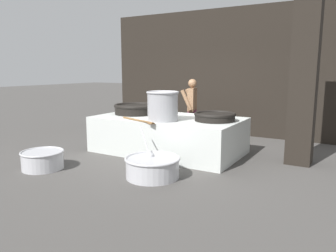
% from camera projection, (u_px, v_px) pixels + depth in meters
% --- Properties ---
extents(ground_plane, '(60.00, 60.00, 0.00)m').
position_uv_depth(ground_plane, '(168.00, 152.00, 7.53)').
color(ground_plane, '#474442').
extents(back_wall, '(6.88, 0.24, 3.58)m').
position_uv_depth(back_wall, '(217.00, 72.00, 9.64)').
color(back_wall, black).
rests_on(back_wall, ground_plane).
extents(support_pillar, '(0.48, 0.48, 3.58)m').
position_uv_depth(support_pillar, '(304.00, 74.00, 6.32)').
color(support_pillar, black).
rests_on(support_pillar, ground_plane).
extents(hearth_platform, '(3.27, 1.81, 0.81)m').
position_uv_depth(hearth_platform, '(168.00, 135.00, 7.46)').
color(hearth_platform, silver).
rests_on(hearth_platform, ground_plane).
extents(giant_wok_near, '(1.04, 1.04, 0.24)m').
position_uv_depth(giant_wok_near, '(136.00, 109.00, 7.92)').
color(giant_wok_near, black).
rests_on(giant_wok_near, hearth_platform).
extents(giant_wok_far, '(0.88, 0.88, 0.17)m').
position_uv_depth(giant_wok_far, '(215.00, 116.00, 6.86)').
color(giant_wok_far, black).
rests_on(giant_wok_far, hearth_platform).
extents(stock_pot, '(0.69, 0.69, 0.62)m').
position_uv_depth(stock_pot, '(163.00, 105.00, 6.84)').
color(stock_pot, '#9E9EA3').
rests_on(stock_pot, hearth_platform).
extents(stirring_paddle, '(1.03, 0.42, 0.04)m').
position_uv_depth(stirring_paddle, '(139.00, 121.00, 6.80)').
color(stirring_paddle, brown).
rests_on(stirring_paddle, hearth_platform).
extents(cook, '(0.46, 0.64, 1.63)m').
position_uv_depth(cook, '(192.00, 107.00, 8.67)').
color(cook, '#8C6647').
rests_on(cook, ground_plane).
extents(prep_bowl_vegetables, '(1.09, 1.01, 0.77)m').
position_uv_depth(prep_bowl_vegetables, '(152.00, 166.00, 5.72)').
color(prep_bowl_vegetables, '#B7B7BC').
rests_on(prep_bowl_vegetables, ground_plane).
extents(prep_bowl_meat, '(0.80, 0.80, 0.35)m').
position_uv_depth(prep_bowl_meat, '(43.00, 159.00, 6.22)').
color(prep_bowl_meat, '#B7B7BC').
rests_on(prep_bowl_meat, ground_plane).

